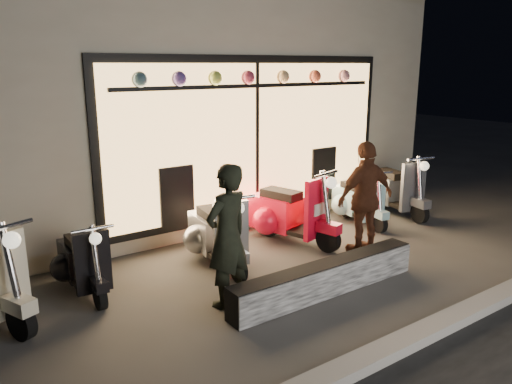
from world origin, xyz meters
TOP-DOWN VIEW (x-y plane):
  - ground at (0.00, 0.00)m, footprint 40.00×40.00m
  - kerb at (0.00, -2.00)m, footprint 40.00×0.25m
  - shop_building at (0.00, 4.98)m, footprint 10.20×6.23m
  - graffiti_barrier at (0.01, -0.65)m, footprint 2.74×0.28m
  - scooter_silver at (-0.55, 1.03)m, footprint 0.62×1.50m
  - scooter_red at (0.80, 1.18)m, footprint 0.78×1.62m
  - scooter_black at (-2.36, 1.22)m, footprint 0.42×1.29m
  - scooter_blue at (2.46, 1.22)m, footprint 0.61×1.37m
  - scooter_grey at (3.47, 1.26)m, footprint 0.70×1.57m
  - man at (-1.11, -0.19)m, footprint 0.69×0.54m
  - woman at (1.43, 0.06)m, footprint 1.01×0.50m

SIDE VIEW (x-z plane):
  - ground at x=0.00m, z-range 0.00..0.00m
  - kerb at x=0.00m, z-range 0.00..0.12m
  - graffiti_barrier at x=0.01m, z-range 0.00..0.40m
  - scooter_black at x=-2.36m, z-range -0.09..0.84m
  - scooter_blue at x=2.46m, z-range -0.10..0.88m
  - scooter_silver at x=-0.55m, z-range -0.11..0.96m
  - scooter_grey at x=3.47m, z-range -0.11..1.00m
  - scooter_red at x=0.80m, z-range -0.11..1.04m
  - woman at x=1.43m, z-range 0.00..1.67m
  - man at x=-1.11m, z-range 0.00..1.68m
  - shop_building at x=0.00m, z-range 0.00..4.20m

